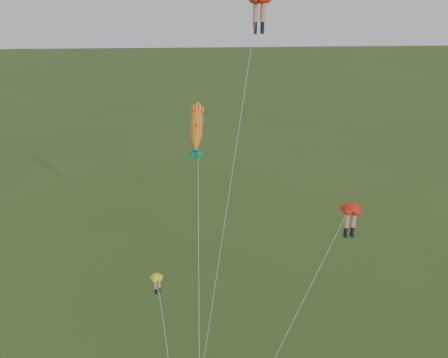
{
  "coord_description": "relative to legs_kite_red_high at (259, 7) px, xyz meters",
  "views": [
    {
      "loc": [
        -0.47,
        -24.03,
        26.17
      ],
      "look_at": [
        1.1,
        6.0,
        13.18
      ],
      "focal_mm": 40.0,
      "sensor_mm": 36.0,
      "label": 1
    }
  ],
  "objects": [
    {
      "name": "legs_kite_red_high",
      "position": [
        0.0,
        0.0,
        0.0
      ],
      "size": [
        5.3,
        9.87,
        24.63
      ],
      "rotation": [
        0.0,
        0.0,
        0.03
      ],
      "color": "red",
      "rests_on": "ground"
    },
    {
      "name": "legs_kite_red_mid",
      "position": [
        4.94,
        -6.97,
        -11.21
      ],
      "size": [
        6.79,
        3.44,
        13.22
      ],
      "rotation": [
        0.0,
        0.0,
        0.09
      ],
      "color": "red",
      "rests_on": "ground"
    },
    {
      "name": "legs_kite_yellow",
      "position": [
        -6.52,
        -8.2,
        -15.32
      ],
      "size": [
        1.63,
        3.23,
        9.34
      ],
      "rotation": [
        0.0,
        0.0,
        0.51
      ],
      "color": "yellow",
      "rests_on": "ground"
    },
    {
      "name": "fish_kite",
      "position": [
        -4.05,
        -2.45,
        -7.07
      ],
      "size": [
        1.15,
        10.11,
        18.26
      ],
      "rotation": [
        0.89,
        0.0,
        -0.09
      ],
      "color": "yellow",
      "rests_on": "ground"
    }
  ]
}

